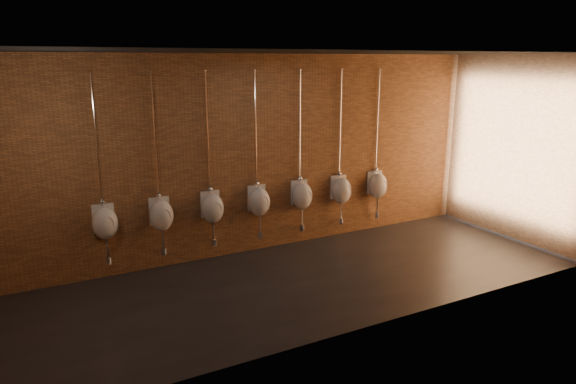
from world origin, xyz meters
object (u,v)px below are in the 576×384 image
object	(u,v)px
urinal_1	(161,214)
urinal_5	(341,190)
urinal_0	(105,222)
urinal_6	(378,185)
urinal_2	(212,207)
urinal_3	(259,201)
urinal_4	(302,195)

from	to	relation	value
urinal_1	urinal_5	world-z (taller)	same
urinal_0	urinal_6	bearing A→B (deg)	0.00
urinal_1	urinal_2	size ratio (longest dim) A/B	1.00
urinal_0	urinal_1	distance (m)	0.80
urinal_0	urinal_3	world-z (taller)	same
urinal_0	urinal_4	size ratio (longest dim) A/B	1.00
urinal_5	urinal_2	bearing A→B (deg)	180.00
urinal_0	urinal_3	xyz separation A→B (m)	(2.40, 0.00, 0.00)
urinal_3	urinal_5	world-z (taller)	same
urinal_2	urinal_3	xyz separation A→B (m)	(0.80, 0.00, 0.00)
urinal_5	urinal_6	xyz separation A→B (m)	(0.80, 0.00, 0.00)
urinal_4	urinal_6	distance (m)	1.60
urinal_0	urinal_1	bearing A→B (deg)	0.00
urinal_0	urinal_4	distance (m)	3.20
urinal_4	urinal_5	bearing A→B (deg)	0.00
urinal_3	urinal_6	size ratio (longest dim) A/B	1.00
urinal_0	urinal_1	xyz separation A→B (m)	(0.80, 0.00, 0.00)
urinal_2	urinal_5	bearing A→B (deg)	0.00
urinal_0	urinal_2	world-z (taller)	same
urinal_3	urinal_6	distance (m)	2.40
urinal_2	urinal_3	size ratio (longest dim) A/B	1.00
urinal_1	urinal_2	bearing A→B (deg)	0.00
urinal_2	urinal_4	xyz separation A→B (m)	(1.60, 0.00, 0.00)
urinal_2	urinal_4	world-z (taller)	same
urinal_5	urinal_3	bearing A→B (deg)	180.00
urinal_5	urinal_1	bearing A→B (deg)	180.00
urinal_0	urinal_6	xyz separation A→B (m)	(4.81, 0.00, 0.00)
urinal_1	urinal_3	xyz separation A→B (m)	(1.60, 0.00, 0.00)
urinal_1	urinal_6	bearing A→B (deg)	0.00
urinal_0	urinal_2	xyz separation A→B (m)	(1.60, 0.00, 0.00)
urinal_1	urinal_2	xyz separation A→B (m)	(0.80, 0.00, 0.00)
urinal_6	urinal_3	bearing A→B (deg)	180.00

